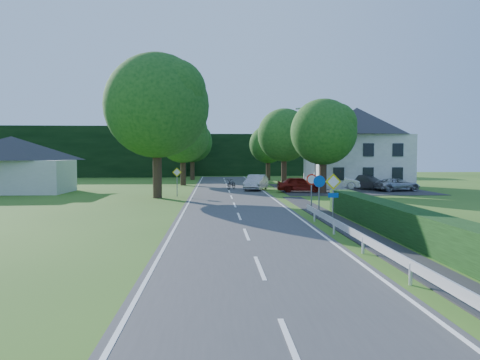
{
  "coord_description": "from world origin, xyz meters",
  "views": [
    {
      "loc": [
        -1.36,
        -14.04,
        3.47
      ],
      "look_at": [
        0.29,
        16.52,
        1.84
      ],
      "focal_mm": 35.0,
      "sensor_mm": 36.0,
      "label": 1
    }
  ],
  "objects": [
    {
      "name": "parasol",
      "position": [
        11.29,
        32.81,
        1.11
      ],
      "size": [
        2.49,
        2.53,
        2.13
      ],
      "primitive_type": "imported",
      "rotation": [
        0.0,
        0.0,
        -0.07
      ],
      "color": "red",
      "rests_on": "parking_pad"
    },
    {
      "name": "road",
      "position": [
        0.0,
        20.0,
        0.02
      ],
      "size": [
        7.0,
        80.0,
        0.04
      ],
      "primitive_type": "cube",
      "color": "#3C3C3E",
      "rests_on": "ground"
    },
    {
      "name": "parked_car_red",
      "position": [
        6.53,
        29.12,
        0.75
      ],
      "size": [
        4.23,
        1.83,
        1.42
      ],
      "primitive_type": "imported",
      "rotation": [
        0.0,
        0.0,
        1.54
      ],
      "color": "maroon",
      "rests_on": "parking_pad"
    },
    {
      "name": "parked_car_silver_b",
      "position": [
        16.05,
        29.62,
        0.65
      ],
      "size": [
        4.73,
        2.98,
        1.22
      ],
      "primitive_type": "imported",
      "rotation": [
        0.0,
        0.0,
        1.8
      ],
      "color": "#ABABB2",
      "rests_on": "parking_pad"
    },
    {
      "name": "hedge_right",
      "position": [
        6.5,
        0.0,
        0.65
      ],
      "size": [
        1.2,
        30.0,
        1.3
      ],
      "primitive_type": "cube",
      "color": "black",
      "rests_on": "ground"
    },
    {
      "name": "sign_speed_limit",
      "position": [
        4.3,
        12.97,
        1.77
      ],
      "size": [
        0.64,
        0.11,
        2.37
      ],
      "color": "gray",
      "rests_on": "ground"
    },
    {
      "name": "sign_roundabout",
      "position": [
        4.3,
        10.98,
        1.67
      ],
      "size": [
        0.64,
        0.08,
        2.37
      ],
      "color": "gray",
      "rests_on": "ground"
    },
    {
      "name": "guardrail",
      "position": [
        3.85,
        -1.0,
        0.34
      ],
      "size": [
        0.12,
        26.0,
        0.69
      ],
      "primitive_type": null,
      "color": "white",
      "rests_on": "ground"
    },
    {
      "name": "footpath",
      "position": [
        4.95,
        2.0,
        0.02
      ],
      "size": [
        1.5,
        44.0,
        0.04
      ],
      "primitive_type": "cube",
      "color": "#262629",
      "rests_on": "ground"
    },
    {
      "name": "house_white",
      "position": [
        14.0,
        36.0,
        4.41
      ],
      "size": [
        10.6,
        8.4,
        8.6
      ],
      "color": "silver",
      "rests_on": "ground"
    },
    {
      "name": "tree_right_mid",
      "position": [
        8.5,
        28.0,
        4.29
      ],
      "size": [
        7.0,
        7.0,
        8.58
      ],
      "primitive_type": null,
      "color": "#154715",
      "rests_on": "ground"
    },
    {
      "name": "tree_left_far",
      "position": [
        -5.0,
        40.0,
        4.29
      ],
      "size": [
        7.0,
        7.0,
        8.58
      ],
      "primitive_type": null,
      "color": "#154715",
      "rests_on": "ground"
    },
    {
      "name": "treeline_left",
      "position": [
        -28.0,
        62.0,
        4.0
      ],
      "size": [
        44.0,
        6.0,
        8.0
      ],
      "primitive_type": "cube",
      "color": "black",
      "rests_on": "ground"
    },
    {
      "name": "sign_priority_left",
      "position": [
        -4.5,
        24.98,
        1.72
      ],
      "size": [
        0.78,
        0.09,
        2.44
      ],
      "color": "gray",
      "rests_on": "ground"
    },
    {
      "name": "treeline_right",
      "position": [
        8.0,
        66.0,
        3.5
      ],
      "size": [
        30.0,
        5.0,
        7.0
      ],
      "primitive_type": "cube",
      "color": "black",
      "rests_on": "ground"
    },
    {
      "name": "line_edge_right",
      "position": [
        3.25,
        20.0,
        0.04
      ],
      "size": [
        0.12,
        80.0,
        0.01
      ],
      "primitive_type": "cube",
      "color": "white",
      "rests_on": "road"
    },
    {
      "name": "tree_right_back",
      "position": [
        6.0,
        50.0,
        3.78
      ],
      "size": [
        6.2,
        6.2,
        7.56
      ],
      "primitive_type": null,
      "color": "#154715",
      "rests_on": "ground"
    },
    {
      "name": "bungalow_left",
      "position": [
        -20.0,
        30.0,
        2.71
      ],
      "size": [
        11.0,
        6.5,
        5.2
      ],
      "color": "#B6B6B1",
      "rests_on": "ground"
    },
    {
      "name": "ground",
      "position": [
        0.0,
        0.0,
        0.0
      ],
      "size": [
        160.0,
        160.0,
        0.0
      ],
      "primitive_type": "plane",
      "color": "#2D5217",
      "rests_on": "ground"
    },
    {
      "name": "tree_right_far",
      "position": [
        7.0,
        42.0,
        4.54
      ],
      "size": [
        7.4,
        7.4,
        9.09
      ],
      "primitive_type": null,
      "color": "#154715",
      "rests_on": "ground"
    },
    {
      "name": "motorcycle",
      "position": [
        0.32,
        32.88,
        0.56
      ],
      "size": [
        1.44,
        2.09,
        1.04
      ],
      "primitive_type": "imported",
      "rotation": [
        0.0,
        0.0,
        -0.42
      ],
      "color": "black",
      "rests_on": "road"
    },
    {
      "name": "moving_car",
      "position": [
        2.7,
        31.61,
        0.79
      ],
      "size": [
        2.88,
        4.84,
        1.51
      ],
      "primitive_type": "imported",
      "rotation": [
        0.0,
        0.0,
        -0.3
      ],
      "color": "#B1B1B6",
      "rests_on": "road"
    },
    {
      "name": "line_centre",
      "position": [
        0.0,
        20.0,
        0.04
      ],
      "size": [
        0.12,
        80.0,
        0.01
      ],
      "primitive_type": null,
      "color": "white",
      "rests_on": "road"
    },
    {
      "name": "sign_priority_right",
      "position": [
        4.3,
        7.98,
        1.8
      ],
      "size": [
        0.78,
        0.09,
        2.59
      ],
      "color": "gray",
      "rests_on": "ground"
    },
    {
      "name": "line_edge_left",
      "position": [
        -3.25,
        20.0,
        0.04
      ],
      "size": [
        0.12,
        80.0,
        0.01
      ],
      "primitive_type": "cube",
      "color": "white",
      "rests_on": "road"
    },
    {
      "name": "parking_pad",
      "position": [
        12.0,
        33.0,
        0.02
      ],
      "size": [
        14.0,
        16.0,
        0.04
      ],
      "primitive_type": "cube",
      "color": "#262629",
      "rests_on": "ground"
    },
    {
      "name": "parked_car_silver_a",
      "position": [
        11.22,
        32.87,
        0.78
      ],
      "size": [
        4.74,
        2.78,
        1.48
      ],
      "primitive_type": "imported",
      "rotation": [
        0.0,
        0.0,
        1.28
      ],
      "color": "silver",
      "rests_on": "parking_pad"
    },
    {
      "name": "parked_car_grey",
      "position": [
        13.93,
        32.0,
        0.77
      ],
      "size": [
        5.17,
        4.85,
        1.47
      ],
      "primitive_type": "imported",
      "rotation": [
        0.0,
        0.0,
        0.86
      ],
      "color": "#535359",
      "rests_on": "parking_pad"
    },
    {
      "name": "streetlight",
      "position": [
        8.06,
        30.0,
        4.46
      ],
      "size": [
        2.03,
        0.18,
        8.0
      ],
      "color": "gray",
      "rests_on": "ground"
    },
    {
      "name": "tree_left_back",
      "position": [
        -4.5,
        52.0,
        4.04
      ],
      "size": [
        6.6,
        6.6,
        8.07
      ],
      "primitive_type": null,
      "color": "#154715",
      "rests_on": "ground"
    },
    {
      "name": "tree_main",
      "position": [
        -6.0,
        24.0,
        5.82
      ],
      "size": [
        9.4,
        9.4,
        11.64
      ],
      "primitive_type": null,
      "color": "#154715",
      "rests_on": "ground"
    }
  ]
}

